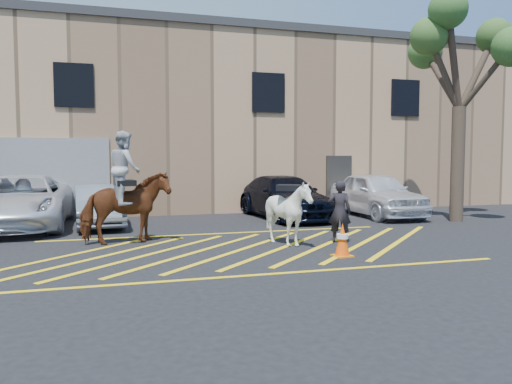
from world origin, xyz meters
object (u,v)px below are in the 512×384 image
object	(u,v)px
handler	(340,212)
tree	(461,48)
mounted_bay	(125,199)
car_white_pickup	(21,202)
car_white_suv	(376,194)
car_blue_suv	(284,197)
traffic_cone	(342,240)
car_silver_sedan	(99,205)
saddled_white	(288,213)

from	to	relation	value
handler	tree	bearing A→B (deg)	-127.10
tree	handler	bearing A→B (deg)	-154.48
handler	mounted_bay	distance (m)	5.34
car_white_pickup	car_white_suv	xyz separation A→B (m)	(11.89, -0.27, -0.00)
car_blue_suv	traffic_cone	distance (m)	6.94
car_white_suv	car_white_pickup	bearing A→B (deg)	179.02
car_white_pickup	tree	xyz separation A→B (m)	(13.68, -2.36, 4.89)
car_white_pickup	mounted_bay	distance (m)	4.72
car_blue_suv	mounted_bay	bearing A→B (deg)	-149.49
car_white_suv	car_silver_sedan	bearing A→B (deg)	179.69
car_blue_suv	car_white_suv	size ratio (longest dim) A/B	1.07
car_blue_suv	saddled_white	xyz separation A→B (m)	(-1.78, -5.24, 0.06)
handler	tree	xyz separation A→B (m)	(5.58, 2.66, 4.91)
saddled_white	tree	size ratio (longest dim) A/B	0.25
handler	car_silver_sedan	bearing A→B (deg)	-12.33
car_blue_suv	traffic_cone	size ratio (longest dim) A/B	6.94
car_white_pickup	car_silver_sedan	distance (m)	2.26
car_white_pickup	car_silver_sedan	xyz separation A→B (m)	(2.24, -0.16, -0.16)
car_silver_sedan	handler	xyz separation A→B (m)	(5.85, -4.86, 0.14)
handler	car_white_suv	bearing A→B (deg)	-101.19
car_white_suv	saddled_white	bearing A→B (deg)	-136.92
mounted_bay	saddled_white	xyz separation A→B (m)	(3.78, -1.37, -0.33)
car_blue_suv	handler	distance (m)	5.24
mounted_bay	traffic_cone	world-z (taller)	mounted_bay
car_white_pickup	saddled_white	world-z (taller)	car_white_pickup
car_blue_suv	car_white_suv	bearing A→B (deg)	-12.17
car_silver_sedan	tree	world-z (taller)	tree
car_blue_suv	handler	size ratio (longest dim) A/B	3.24
car_silver_sedan	saddled_white	size ratio (longest dim) A/B	2.11
mounted_bay	handler	bearing A→B (deg)	-14.58
car_silver_sedan	mounted_bay	size ratio (longest dim) A/B	1.40
car_silver_sedan	traffic_cone	size ratio (longest dim) A/B	5.34
car_blue_suv	mounted_bay	size ratio (longest dim) A/B	1.82
car_white_suv	saddled_white	xyz separation A→B (m)	(-5.17, -4.78, -0.01)
car_blue_suv	mounted_bay	distance (m)	6.79
traffic_cone	mounted_bay	bearing A→B (deg)	146.29
car_blue_suv	tree	size ratio (longest dim) A/B	0.69
car_silver_sedan	car_blue_suv	world-z (taller)	car_blue_suv
car_white_pickup	car_blue_suv	bearing A→B (deg)	1.83
car_blue_suv	tree	bearing A→B (deg)	-30.66
car_white_suv	tree	bearing A→B (deg)	-49.17
handler	car_blue_suv	bearing A→B (deg)	-67.08
car_white_suv	traffic_cone	size ratio (longest dim) A/B	6.46
saddled_white	traffic_cone	distance (m)	1.78
handler	saddled_white	bearing A→B (deg)	28.41
car_silver_sedan	handler	size ratio (longest dim) A/B	2.49
saddled_white	traffic_cone	world-z (taller)	saddled_white
car_white_suv	saddled_white	size ratio (longest dim) A/B	2.55
car_white_pickup	saddled_white	distance (m)	8.41
car_blue_suv	traffic_cone	xyz separation A→B (m)	(-1.13, -6.84, -0.37)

